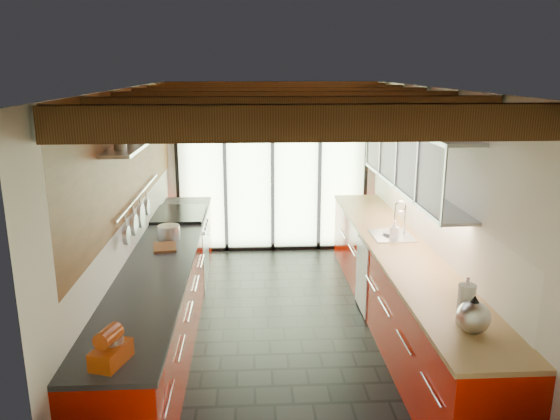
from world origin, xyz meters
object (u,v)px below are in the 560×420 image
at_px(kettle, 473,315).
at_px(bowl, 391,234).
at_px(stand_mixer, 111,348).
at_px(paper_towel, 466,304).
at_px(soap_bottle, 395,230).

distance_m(kettle, bowl, 2.36).
distance_m(stand_mixer, bowl, 3.68).
xyz_separation_m(stand_mixer, kettle, (2.54, 0.30, 0.02)).
xyz_separation_m(kettle, paper_towel, (-0.00, 0.15, 0.02)).
bearing_deg(paper_towel, kettle, -90.00).
height_order(paper_towel, bowl, paper_towel).
bearing_deg(bowl, paper_towel, -90.00).
relative_size(kettle, paper_towel, 0.89).
bearing_deg(kettle, paper_towel, 90.00).
relative_size(paper_towel, bowl, 1.91).
distance_m(paper_towel, bowl, 2.21).
distance_m(stand_mixer, soap_bottle, 3.58).
height_order(kettle, bowl, kettle).
distance_m(stand_mixer, kettle, 2.56).
bearing_deg(stand_mixer, kettle, 6.80).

